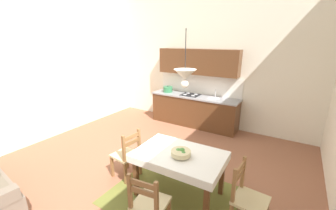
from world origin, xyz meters
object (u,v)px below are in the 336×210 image
(dining_table, at_px, (179,161))
(pendant_lamp, at_px, (185,75))
(kitchen_cabinetry, at_px, (195,97))
(dining_chair_camera_side, at_px, (149,205))
(fruit_bowl, at_px, (181,153))
(dining_chair_tv_side, at_px, (127,155))
(dining_chair_window_side, at_px, (247,198))

(dining_table, distance_m, pendant_lamp, 1.34)
(kitchen_cabinetry, xyz_separation_m, dining_table, (1.09, -2.90, -0.23))
(kitchen_cabinetry, distance_m, dining_table, 3.11)
(kitchen_cabinetry, distance_m, pendant_lamp, 3.24)
(dining_table, bearing_deg, dining_chair_camera_side, -88.33)
(dining_table, height_order, fruit_bowl, fruit_bowl)
(dining_chair_tv_side, bearing_deg, pendant_lamp, 7.53)
(dining_table, bearing_deg, dining_chair_window_side, -3.86)
(pendant_lamp, bearing_deg, fruit_bowl, -76.75)
(dining_chair_camera_side, relative_size, fruit_bowl, 3.10)
(kitchen_cabinetry, distance_m, dining_chair_window_side, 3.70)
(dining_chair_window_side, relative_size, pendant_lamp, 1.16)
(dining_chair_window_side, bearing_deg, dining_table, 176.14)
(kitchen_cabinetry, xyz_separation_m, dining_chair_window_side, (2.15, -2.98, -0.41))
(kitchen_cabinetry, bearing_deg, dining_chair_tv_side, -89.03)
(dining_table, distance_m, dining_chair_window_side, 1.08)
(dining_chair_camera_side, xyz_separation_m, fruit_bowl, (0.03, 0.78, 0.37))
(dining_chair_tv_side, relative_size, pendant_lamp, 1.16)
(dining_chair_camera_side, bearing_deg, dining_chair_tv_side, 144.20)
(dining_table, relative_size, dining_chair_tv_side, 1.50)
(dining_chair_tv_side, xyz_separation_m, pendant_lamp, (1.07, 0.14, 1.52))
(dining_chair_camera_side, bearing_deg, fruit_bowl, 87.54)
(dining_chair_camera_side, height_order, fruit_bowl, dining_chair_camera_side)
(kitchen_cabinetry, bearing_deg, fruit_bowl, -68.87)
(dining_table, distance_m, fruit_bowl, 0.21)
(dining_chair_tv_side, height_order, fruit_bowl, dining_chair_tv_side)
(dining_table, xyz_separation_m, dining_chair_camera_side, (0.02, -0.84, -0.18))
(dining_chair_tv_side, relative_size, dining_chair_camera_side, 1.00)
(dining_chair_camera_side, bearing_deg, dining_table, 91.67)
(kitchen_cabinetry, xyz_separation_m, pendant_lamp, (1.12, -2.84, 1.11))
(dining_chair_window_side, bearing_deg, kitchen_cabinetry, 125.86)
(dining_table, xyz_separation_m, fruit_bowl, (0.06, -0.06, 0.19))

